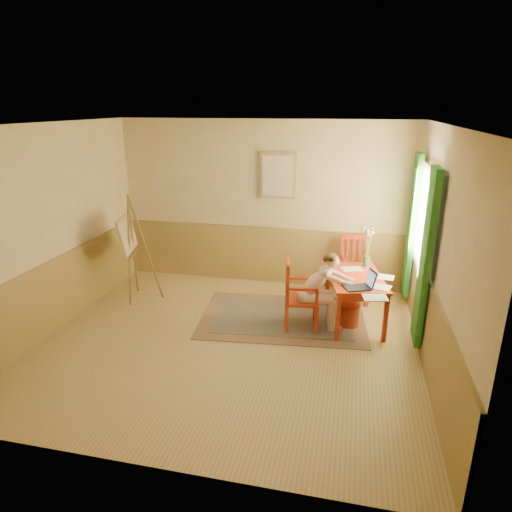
% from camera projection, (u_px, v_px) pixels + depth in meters
% --- Properties ---
extents(room, '(5.04, 4.54, 2.84)m').
position_uv_depth(room, '(227.00, 242.00, 5.51)').
color(room, tan).
rests_on(room, ground).
extents(wainscot, '(5.00, 4.50, 1.00)m').
position_uv_depth(wainscot, '(243.00, 285.00, 6.54)').
color(wainscot, '#A88746').
rests_on(wainscot, room).
extents(window, '(0.12, 2.01, 2.20)m').
position_uv_depth(window, '(420.00, 234.00, 6.05)').
color(window, white).
rests_on(window, room).
extents(wall_portrait, '(0.60, 0.05, 0.76)m').
position_uv_depth(wall_portrait, '(278.00, 176.00, 7.34)').
color(wall_portrait, tan).
rests_on(wall_portrait, room).
extents(rug, '(2.55, 1.83, 0.02)m').
position_uv_depth(rug, '(283.00, 317.00, 6.62)').
color(rug, '#8C7251').
rests_on(rug, room).
extents(table, '(0.94, 1.32, 0.72)m').
position_uv_depth(table, '(355.00, 282.00, 6.29)').
color(table, '#B8391D').
rests_on(table, room).
extents(chair_left, '(0.52, 0.50, 1.00)m').
position_uv_depth(chair_left, '(298.00, 295.00, 6.20)').
color(chair_left, '#B8391D').
rests_on(chair_left, room).
extents(chair_back, '(0.52, 0.54, 1.01)m').
position_uv_depth(chair_back, '(354.00, 267.00, 7.23)').
color(chair_back, '#B8391D').
rests_on(chair_back, room).
extents(figure, '(0.86, 0.42, 1.12)m').
position_uv_depth(figure, '(320.00, 288.00, 6.12)').
color(figure, beige).
rests_on(figure, room).
extents(laptop, '(0.45, 0.37, 0.24)m').
position_uv_depth(laptop, '(362.00, 285.00, 5.86)').
color(laptop, '#1E2338').
rests_on(laptop, table).
extents(papers, '(0.77, 1.26, 0.00)m').
position_uv_depth(papers, '(372.00, 282.00, 6.06)').
color(papers, white).
rests_on(papers, table).
extents(vase, '(0.21, 0.30, 0.60)m').
position_uv_depth(vase, '(367.00, 248.00, 6.59)').
color(vase, '#3F724C').
rests_on(vase, table).
extents(wastebasket, '(0.41, 0.41, 0.33)m').
position_uv_depth(wastebasket, '(348.00, 315.00, 6.35)').
color(wastebasket, '#B13F21').
rests_on(wastebasket, room).
extents(easel, '(0.65, 0.77, 1.72)m').
position_uv_depth(easel, '(130.00, 238.00, 6.99)').
color(easel, olive).
rests_on(easel, room).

